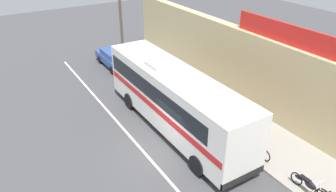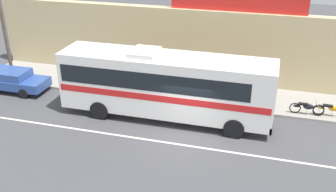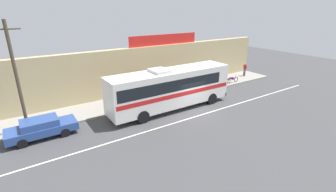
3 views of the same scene
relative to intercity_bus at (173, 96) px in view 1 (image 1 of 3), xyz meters
The scene contains 10 objects.
ground_plane 3.12m from the intercity_bus, 48.31° to the right, with size 70.00×70.00×0.00m, color #444447.
sidewalk_slab 4.28m from the intercity_bus, 65.67° to the left, with size 30.00×3.60×0.14m, color gray.
storefront_facade 5.82m from the intercity_bus, 74.43° to the left, with size 30.00×0.70×4.80m, color tan.
storefront_billboard 7.16m from the intercity_bus, 61.70° to the left, with size 8.27×0.12×1.10m, color red.
road_center_stripe 3.63m from the intercity_bus, 58.56° to the right, with size 30.00×0.14×0.01m, color silver.
intercity_bus is the anchor object (origin of this frame).
parked_car 10.35m from the intercity_bus, behind, with size 4.53×1.84×1.37m.
utility_pole 11.37m from the intercity_bus, behind, with size 1.60×0.22×7.76m.
motorcycle_black 7.97m from the intercity_bus, 15.77° to the left, with size 1.85×0.56×0.94m.
motorcycle_orange 5.08m from the intercity_bus, 26.54° to the left, with size 1.97×0.56×0.94m.
Camera 1 is at (11.64, -6.75, 10.53)m, focal length 34.36 mm.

